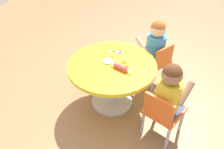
{
  "coord_description": "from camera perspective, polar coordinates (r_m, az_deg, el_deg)",
  "views": [
    {
      "loc": [
        -1.73,
        -0.42,
        1.78
      ],
      "look_at": [
        0.0,
        0.0,
        0.39
      ],
      "focal_mm": 36.12,
      "sensor_mm": 36.0,
      "label": 1
    }
  ],
  "objects": [
    {
      "name": "cookie_cutter_1",
      "position": [
        2.26,
        -0.13,
        4.31
      ],
      "size": [
        0.05,
        0.05,
        0.01
      ],
      "primitive_type": "torus",
      "color": "orange",
      "rests_on": "craft_table"
    },
    {
      "name": "seated_child_left",
      "position": [
        1.92,
        14.23,
        -3.87
      ],
      "size": [
        0.43,
        0.4,
        0.51
      ],
      "color": "#3F4772",
      "rests_on": "ground"
    },
    {
      "name": "cookie_cutter_0",
      "position": [
        2.2,
        3.03,
        3.18
      ],
      "size": [
        0.06,
        0.06,
        0.01
      ],
      "primitive_type": "torus",
      "color": "orange",
      "rests_on": "craft_table"
    },
    {
      "name": "craft_scissors",
      "position": [
        2.35,
        1.34,
        5.74
      ],
      "size": [
        0.08,
        0.14,
        0.01
      ],
      "color": "silver",
      "rests_on": "craft_table"
    },
    {
      "name": "child_chair_left",
      "position": [
        2.05,
        12.71,
        -9.19
      ],
      "size": [
        0.4,
        0.4,
        0.54
      ],
      "color": "#B7B7BC",
      "rests_on": "ground"
    },
    {
      "name": "playdough_blob_0",
      "position": [
        2.2,
        -1.1,
        3.36
      ],
      "size": [
        0.1,
        0.1,
        0.01
      ],
      "primitive_type": "cylinder",
      "color": "#8CCCF2",
      "rests_on": "craft_table"
    },
    {
      "name": "craft_table",
      "position": [
        2.25,
        0.0,
        0.05
      ],
      "size": [
        0.87,
        0.87,
        0.52
      ],
      "color": "silver",
      "rests_on": "ground"
    },
    {
      "name": "rolling_pin",
      "position": [
        2.09,
        2.28,
        1.72
      ],
      "size": [
        0.11,
        0.22,
        0.05
      ],
      "color": "#D83F3F",
      "rests_on": "craft_table"
    },
    {
      "name": "seated_child_right",
      "position": [
        2.54,
        11.01,
        7.9
      ],
      "size": [
        0.42,
        0.44,
        0.51
      ],
      "color": "#3F4772",
      "rests_on": "ground"
    },
    {
      "name": "cookie_cutter_2",
      "position": [
        2.13,
        3.65,
        1.89
      ],
      "size": [
        0.05,
        0.05,
        0.01
      ],
      "primitive_type": "torus",
      "color": "orange",
      "rests_on": "craft_table"
    },
    {
      "name": "child_chair_right",
      "position": [
        2.64,
        11.06,
        3.28
      ],
      "size": [
        0.42,
        0.42,
        0.54
      ],
      "color": "#B7B7BC",
      "rests_on": "ground"
    },
    {
      "name": "ground_plane",
      "position": [
        2.51,
        0.0,
        -7.0
      ],
      "size": [
        10.0,
        10.0,
        0.0
      ],
      "primitive_type": "plane",
      "color": "#9E7247"
    }
  ]
}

